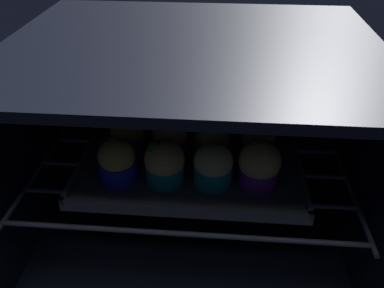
% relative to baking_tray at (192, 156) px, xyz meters
% --- Properties ---
extents(oven_cavity, '(0.59, 0.47, 0.37)m').
position_rel_baking_tray_xyz_m(oven_cavity, '(0.00, 0.05, 0.02)').
color(oven_cavity, black).
rests_on(oven_cavity, ground).
extents(oven_rack, '(0.55, 0.42, 0.01)m').
position_rel_baking_tray_xyz_m(oven_rack, '(0.00, 0.01, -0.01)').
color(oven_rack, '#444756').
rests_on(oven_rack, oven_cavity).
extents(baking_tray, '(0.38, 0.30, 0.02)m').
position_rel_baking_tray_xyz_m(baking_tray, '(0.00, 0.00, 0.00)').
color(baking_tray, '#4C4C51').
rests_on(baking_tray, oven_rack).
extents(muffin_row0_col0, '(0.06, 0.06, 0.08)m').
position_rel_baking_tray_xyz_m(muffin_row0_col0, '(-0.11, -0.08, 0.04)').
color(muffin_row0_col0, '#1928B7').
rests_on(muffin_row0_col0, baking_tray).
extents(muffin_row0_col1, '(0.07, 0.07, 0.08)m').
position_rel_baking_tray_xyz_m(muffin_row0_col1, '(-0.04, -0.08, 0.04)').
color(muffin_row0_col1, '#0C8C84').
rests_on(muffin_row0_col1, baking_tray).
extents(muffin_row0_col2, '(0.06, 0.06, 0.07)m').
position_rel_baking_tray_xyz_m(muffin_row0_col2, '(0.04, -0.08, 0.04)').
color(muffin_row0_col2, '#0C8C84').
rests_on(muffin_row0_col2, baking_tray).
extents(muffin_row0_col3, '(0.07, 0.07, 0.08)m').
position_rel_baking_tray_xyz_m(muffin_row0_col3, '(0.11, -0.07, 0.04)').
color(muffin_row0_col3, '#7A238C').
rests_on(muffin_row0_col3, baking_tray).
extents(muffin_row1_col0, '(0.06, 0.06, 0.07)m').
position_rel_baking_tray_xyz_m(muffin_row1_col0, '(-0.11, -0.00, 0.04)').
color(muffin_row1_col0, '#7A238C').
rests_on(muffin_row1_col0, baking_tray).
extents(muffin_row1_col1, '(0.06, 0.06, 0.08)m').
position_rel_baking_tray_xyz_m(muffin_row1_col1, '(-0.04, -0.00, 0.04)').
color(muffin_row1_col1, '#1928B7').
rests_on(muffin_row1_col1, baking_tray).
extents(muffin_row1_col2, '(0.06, 0.06, 0.07)m').
position_rel_baking_tray_xyz_m(muffin_row1_col2, '(0.04, 0.00, 0.04)').
color(muffin_row1_col2, '#0C8C84').
rests_on(muffin_row1_col2, baking_tray).
extents(muffin_row1_col3, '(0.06, 0.06, 0.07)m').
position_rel_baking_tray_xyz_m(muffin_row1_col3, '(0.11, 0.00, 0.04)').
color(muffin_row1_col3, '#1928B7').
rests_on(muffin_row1_col3, baking_tray).
extents(muffin_row2_col0, '(0.06, 0.06, 0.07)m').
position_rel_baking_tray_xyz_m(muffin_row2_col0, '(-0.11, 0.08, 0.04)').
color(muffin_row2_col0, red).
rests_on(muffin_row2_col0, baking_tray).
extents(muffin_row2_col1, '(0.06, 0.06, 0.07)m').
position_rel_baking_tray_xyz_m(muffin_row2_col1, '(-0.04, 0.08, 0.04)').
color(muffin_row2_col1, '#1928B7').
rests_on(muffin_row2_col1, baking_tray).
extents(muffin_row2_col2, '(0.06, 0.06, 0.07)m').
position_rel_baking_tray_xyz_m(muffin_row2_col2, '(0.04, 0.08, 0.04)').
color(muffin_row2_col2, silver).
rests_on(muffin_row2_col2, baking_tray).
extents(muffin_row2_col3, '(0.06, 0.06, 0.08)m').
position_rel_baking_tray_xyz_m(muffin_row2_col3, '(0.11, 0.08, 0.04)').
color(muffin_row2_col3, '#1928B7').
rests_on(muffin_row2_col3, baking_tray).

